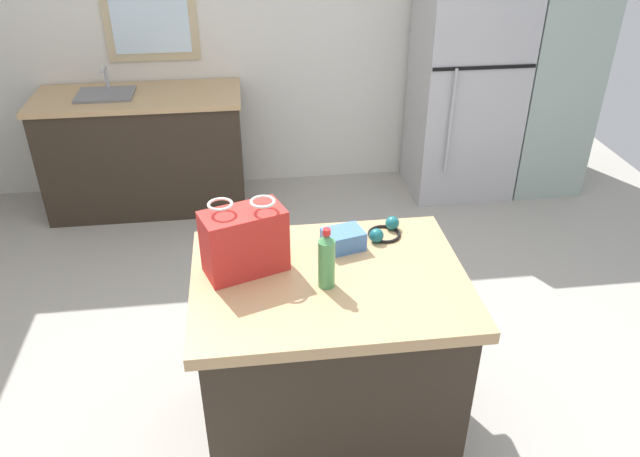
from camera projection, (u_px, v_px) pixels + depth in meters
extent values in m
plane|color=#ADA89E|center=(328.00, 382.00, 3.27)|extent=(6.16, 6.16, 0.00)
cube|color=silver|center=(284.00, 25.00, 4.75)|extent=(5.13, 0.10, 2.55)
cube|color=#CCB78C|center=(150.00, 19.00, 4.56)|extent=(0.68, 0.04, 0.60)
cube|color=white|center=(150.00, 20.00, 4.54)|extent=(0.56, 0.02, 0.48)
cube|color=#33281E|center=(328.00, 364.00, 2.78)|extent=(1.05, 0.78, 0.85)
cube|color=tan|center=(329.00, 281.00, 2.54)|extent=(1.13, 0.86, 0.05)
cube|color=#B7B7BC|center=(466.00, 83.00, 4.76)|extent=(0.77, 0.63, 1.78)
cube|color=black|center=(485.00, 68.00, 4.38)|extent=(0.76, 0.01, 0.02)
cylinder|color=#B7B7BC|center=(451.00, 123.00, 4.53)|extent=(0.02, 0.02, 0.80)
cube|color=#9EB2A8|center=(557.00, 52.00, 4.72)|extent=(0.57, 0.60, 2.22)
cube|color=#33281E|center=(146.00, 154.00, 4.74)|extent=(1.46, 0.60, 0.86)
cube|color=tan|center=(137.00, 97.00, 4.51)|extent=(1.50, 0.64, 0.04)
cube|color=slate|center=(107.00, 102.00, 4.50)|extent=(0.40, 0.32, 0.14)
cylinder|color=#B7B7BC|center=(107.00, 78.00, 4.55)|extent=(0.03, 0.03, 0.18)
cylinder|color=#B7B7BC|center=(103.00, 69.00, 4.45)|extent=(0.02, 0.14, 0.02)
cube|color=red|center=(244.00, 241.00, 2.50)|extent=(0.37, 0.27, 0.27)
torus|color=white|center=(220.00, 204.00, 2.40)|extent=(0.13, 0.13, 0.01)
torus|color=white|center=(263.00, 202.00, 2.42)|extent=(0.13, 0.13, 0.01)
cube|color=#4775B7|center=(343.00, 239.00, 2.69)|extent=(0.20, 0.17, 0.09)
cylinder|color=#4C9956|center=(327.00, 264.00, 2.42)|extent=(0.07, 0.07, 0.21)
cone|color=#4C9956|center=(327.00, 238.00, 2.36)|extent=(0.06, 0.06, 0.03)
cylinder|color=red|center=(327.00, 232.00, 2.35)|extent=(0.03, 0.03, 0.02)
torus|color=black|center=(384.00, 234.00, 2.80)|extent=(0.21, 0.21, 0.01)
sphere|color=#19666B|center=(377.00, 236.00, 2.74)|extent=(0.06, 0.06, 0.06)
sphere|color=#19666B|center=(392.00, 223.00, 2.84)|extent=(0.06, 0.06, 0.06)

